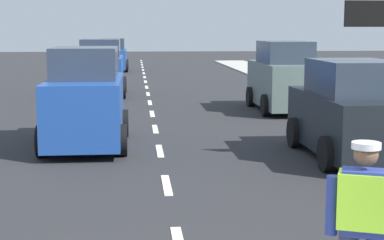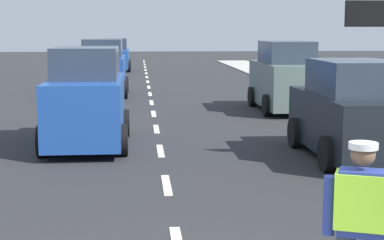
{
  "view_description": "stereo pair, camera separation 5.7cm",
  "coord_description": "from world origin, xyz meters",
  "px_view_note": "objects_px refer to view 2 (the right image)",
  "views": [
    {
      "loc": [
        -0.51,
        -4.61,
        2.66
      ],
      "look_at": [
        0.46,
        5.89,
        1.1
      ],
      "focal_mm": 57.68,
      "sensor_mm": 36.0,
      "label": 1
    },
    {
      "loc": [
        -0.46,
        -4.62,
        2.66
      ],
      "look_at": [
        0.46,
        5.89,
        1.1
      ],
      "focal_mm": 57.68,
      "sensor_mm": 36.0,
      "label": 2
    }
  ],
  "objects_px": {
    "road_worker": "(363,223)",
    "car_oncoming_third": "(115,56)",
    "car_parked_far": "(285,79)",
    "car_oncoming_second": "(103,69)",
    "car_parked_curbside": "(353,113)",
    "car_oncoming_lead": "(87,101)",
    "lane_direction_sign": "(382,42)"
  },
  "relations": [
    {
      "from": "car_oncoming_second",
      "to": "lane_direction_sign",
      "type": "bearing_deg",
      "value": -65.54
    },
    {
      "from": "car_parked_curbside",
      "to": "car_oncoming_lead",
      "type": "bearing_deg",
      "value": 161.78
    },
    {
      "from": "car_oncoming_third",
      "to": "car_oncoming_lead",
      "type": "bearing_deg",
      "value": -89.38
    },
    {
      "from": "road_worker",
      "to": "lane_direction_sign",
      "type": "relative_size",
      "value": 0.52
    },
    {
      "from": "lane_direction_sign",
      "to": "car_oncoming_third",
      "type": "xyz_separation_m",
      "value": [
        -6.13,
        28.19,
        -1.45
      ]
    },
    {
      "from": "car_parked_far",
      "to": "car_oncoming_lead",
      "type": "bearing_deg",
      "value": -136.57
    },
    {
      "from": "car_oncoming_third",
      "to": "car_parked_far",
      "type": "relative_size",
      "value": 1.07
    },
    {
      "from": "car_oncoming_lead",
      "to": "car_oncoming_second",
      "type": "height_order",
      "value": "car_oncoming_second"
    },
    {
      "from": "road_worker",
      "to": "car_parked_far",
      "type": "bearing_deg",
      "value": 79.22
    },
    {
      "from": "road_worker",
      "to": "car_parked_far",
      "type": "xyz_separation_m",
      "value": [
        2.76,
        14.51,
        0.12
      ]
    },
    {
      "from": "car_oncoming_third",
      "to": "car_oncoming_lead",
      "type": "xyz_separation_m",
      "value": [
        0.28,
        -25.68,
        0.09
      ]
    },
    {
      "from": "lane_direction_sign",
      "to": "car_oncoming_third",
      "type": "bearing_deg",
      "value": 102.26
    },
    {
      "from": "lane_direction_sign",
      "to": "car_oncoming_third",
      "type": "distance_m",
      "value": 28.89
    },
    {
      "from": "car_oncoming_lead",
      "to": "car_parked_far",
      "type": "xyz_separation_m",
      "value": [
        5.95,
        5.63,
        0.01
      ]
    },
    {
      "from": "road_worker",
      "to": "car_oncoming_second",
      "type": "xyz_separation_m",
      "value": [
        -3.42,
        19.75,
        0.12
      ]
    },
    {
      "from": "car_parked_curbside",
      "to": "car_oncoming_third",
      "type": "bearing_deg",
      "value": 102.01
    },
    {
      "from": "lane_direction_sign",
      "to": "car_parked_far",
      "type": "height_order",
      "value": "lane_direction_sign"
    },
    {
      "from": "lane_direction_sign",
      "to": "car_parked_far",
      "type": "xyz_separation_m",
      "value": [
        0.1,
        8.14,
        -1.35
      ]
    },
    {
      "from": "road_worker",
      "to": "car_parked_curbside",
      "type": "height_order",
      "value": "car_parked_curbside"
    },
    {
      "from": "road_worker",
      "to": "lane_direction_sign",
      "type": "xyz_separation_m",
      "value": [
        2.67,
        6.37,
        1.48
      ]
    },
    {
      "from": "road_worker",
      "to": "car_oncoming_third",
      "type": "relative_size",
      "value": 0.39
    },
    {
      "from": "car_oncoming_second",
      "to": "car_parked_curbside",
      "type": "distance_m",
      "value": 13.97
    },
    {
      "from": "car_parked_far",
      "to": "road_worker",
      "type": "bearing_deg",
      "value": -100.78
    },
    {
      "from": "car_parked_curbside",
      "to": "car_oncoming_second",
      "type": "bearing_deg",
      "value": 114.58
    },
    {
      "from": "road_worker",
      "to": "car_parked_far",
      "type": "distance_m",
      "value": 14.77
    },
    {
      "from": "car_oncoming_lead",
      "to": "car_parked_far",
      "type": "distance_m",
      "value": 8.19
    },
    {
      "from": "lane_direction_sign",
      "to": "car_oncoming_third",
      "type": "relative_size",
      "value": 0.74
    },
    {
      "from": "car_parked_curbside",
      "to": "car_parked_far",
      "type": "distance_m",
      "value": 7.47
    },
    {
      "from": "lane_direction_sign",
      "to": "car_oncoming_lead",
      "type": "relative_size",
      "value": 0.84
    },
    {
      "from": "road_worker",
      "to": "car_oncoming_third",
      "type": "distance_m",
      "value": 34.74
    },
    {
      "from": "lane_direction_sign",
      "to": "car_parked_far",
      "type": "distance_m",
      "value": 8.25
    },
    {
      "from": "lane_direction_sign",
      "to": "car_parked_curbside",
      "type": "height_order",
      "value": "lane_direction_sign"
    }
  ]
}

